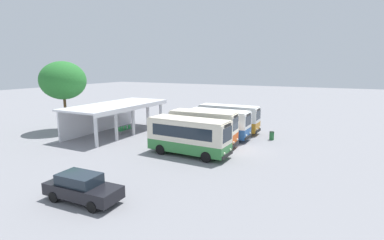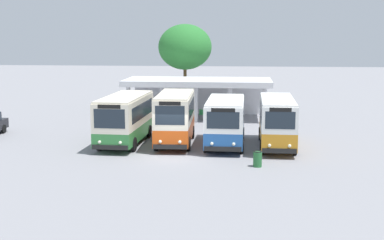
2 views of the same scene
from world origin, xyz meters
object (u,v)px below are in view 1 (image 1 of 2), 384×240
object	(u,v)px
city_bus_second_in_row	(203,127)
city_bus_nearest_orange	(189,135)
waiting_chair_end_by_column	(120,130)
waiting_chair_fourth_seat	(130,128)
city_bus_fourth_amber	(229,117)
waiting_chair_middle_seat	(126,128)
parked_car_flank	(82,187)
waiting_chair_second_from_end	(123,129)
city_bus_middle_cream	(218,123)
litter_bin_apron	(272,136)

from	to	relation	value
city_bus_second_in_row	city_bus_nearest_orange	bearing A→B (deg)	-177.68
city_bus_second_in_row	waiting_chair_end_by_column	distance (m)	10.41
waiting_chair_fourth_seat	city_bus_fourth_amber	bearing A→B (deg)	-64.01
city_bus_fourth_amber	waiting_chair_fourth_seat	size ratio (longest dim) A/B	8.30
city_bus_second_in_row	waiting_chair_middle_seat	xyz separation A→B (m)	(1.00, 10.33, -1.35)
city_bus_fourth_amber	parked_car_flank	bearing A→B (deg)	175.80
waiting_chair_end_by_column	waiting_chair_second_from_end	distance (m)	0.57
city_bus_nearest_orange	city_bus_fourth_amber	xyz separation A→B (m)	(10.01, -0.09, -0.02)
city_bus_fourth_amber	waiting_chair_middle_seat	size ratio (longest dim) A/B	8.30
city_bus_fourth_amber	waiting_chair_second_from_end	xyz separation A→B (m)	(-6.24, 10.60, -1.24)
city_bus_middle_cream	waiting_chair_fourth_seat	world-z (taller)	city_bus_middle_cream
waiting_chair_end_by_column	litter_bin_apron	size ratio (longest dim) A/B	0.96
city_bus_second_in_row	city_bus_fourth_amber	size ratio (longest dim) A/B	0.93
city_bus_middle_cream	litter_bin_apron	bearing A→B (deg)	-69.70
waiting_chair_end_by_column	waiting_chair_fourth_seat	bearing A→B (deg)	-2.71
city_bus_second_in_row	waiting_chair_middle_seat	bearing A→B (deg)	84.49
waiting_chair_second_from_end	city_bus_fourth_amber	bearing A→B (deg)	-59.49
city_bus_nearest_orange	parked_car_flank	world-z (taller)	city_bus_nearest_orange
waiting_chair_fourth_seat	waiting_chair_second_from_end	bearing A→B (deg)	173.50
waiting_chair_end_by_column	parked_car_flank	bearing A→B (deg)	-146.79
waiting_chair_second_from_end	city_bus_middle_cream	bearing A→B (deg)	-74.67
waiting_chair_end_by_column	waiting_chair_second_from_end	world-z (taller)	same
waiting_chair_middle_seat	waiting_chair_fourth_seat	world-z (taller)	same
city_bus_fourth_amber	waiting_chair_end_by_column	distance (m)	12.62
city_bus_nearest_orange	parked_car_flank	xyz separation A→B (m)	(-10.61, 1.42, -0.96)
parked_car_flank	waiting_chair_fourth_seat	size ratio (longest dim) A/B	5.41
parked_car_flank	waiting_chair_fourth_seat	distance (m)	17.92
parked_car_flank	waiting_chair_fourth_seat	world-z (taller)	parked_car_flank
city_bus_middle_cream	litter_bin_apron	xyz separation A→B (m)	(1.95, -5.28, -1.26)
waiting_chair_end_by_column	waiting_chair_fourth_seat	world-z (taller)	same
city_bus_fourth_amber	waiting_chair_fourth_seat	distance (m)	11.71
city_bus_nearest_orange	waiting_chair_fourth_seat	distance (m)	11.55
waiting_chair_second_from_end	litter_bin_apron	world-z (taller)	litter_bin_apron
city_bus_second_in_row	city_bus_fourth_amber	world-z (taller)	city_bus_second_in_row
city_bus_nearest_orange	waiting_chair_fourth_seat	bearing A→B (deg)	64.70
city_bus_second_in_row	litter_bin_apron	distance (m)	7.78
waiting_chair_fourth_seat	city_bus_second_in_row	bearing A→B (deg)	-98.71
city_bus_middle_cream	waiting_chair_second_from_end	xyz separation A→B (m)	(-2.91, 10.61, -1.19)
city_bus_nearest_orange	city_bus_middle_cream	bearing A→B (deg)	-0.93
waiting_chair_end_by_column	city_bus_nearest_orange	bearing A→B (deg)	-106.98
city_bus_second_in_row	waiting_chair_fourth_seat	xyz separation A→B (m)	(1.57, 10.24, -1.35)
city_bus_second_in_row	waiting_chair_second_from_end	xyz separation A→B (m)	(0.43, 10.37, -1.35)
waiting_chair_middle_seat	waiting_chair_fourth_seat	xyz separation A→B (m)	(0.57, -0.09, 0.00)
city_bus_middle_cream	city_bus_fourth_amber	xyz separation A→B (m)	(3.34, 0.02, 0.05)
city_bus_middle_cream	city_bus_fourth_amber	size ratio (longest dim) A/B	0.94
litter_bin_apron	city_bus_fourth_amber	bearing A→B (deg)	75.40
city_bus_nearest_orange	parked_car_flank	size ratio (longest dim) A/B	1.59
waiting_chair_middle_seat	litter_bin_apron	size ratio (longest dim) A/B	0.96
waiting_chair_end_by_column	waiting_chair_second_from_end	xyz separation A→B (m)	(0.57, 0.05, 0.00)
waiting_chair_second_from_end	city_bus_second_in_row	bearing A→B (deg)	-92.35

